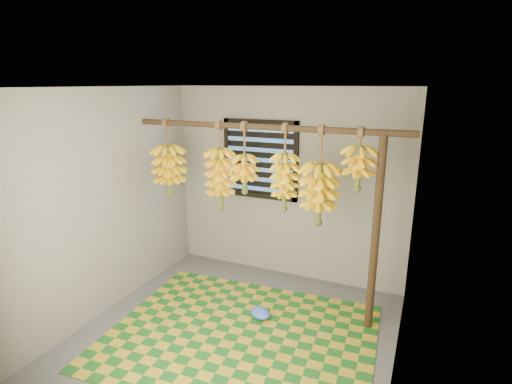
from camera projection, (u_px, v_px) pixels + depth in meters
The scene contains 16 objects.
floor at pixel (234, 336), 3.98m from camera, with size 3.00×3.00×0.01m, color #4F4F4F.
ceiling at pixel (230, 87), 3.34m from camera, with size 3.00×3.00×0.01m, color silver.
wall_back at pixel (287, 185), 4.99m from camera, with size 3.00×0.01×2.40m, color gray.
wall_left at pixel (106, 203), 4.24m from camera, with size 0.01×3.00×2.40m, color gray.
wall_right at pixel (406, 249), 3.07m from camera, with size 0.01×3.00×2.40m, color gray.
window at pixel (260, 160), 5.02m from camera, with size 1.00×0.04×1.00m.
hanging_pole at pixel (262, 127), 4.06m from camera, with size 0.06×0.06×3.00m, color #3F2B18.
support_post at pixel (375, 236), 3.86m from camera, with size 0.08×0.08×2.00m, color #3F2B18.
woven_mat at pixel (240, 336), 3.97m from camera, with size 2.57×2.06×0.01m, color #1B5E1C.
plastic_bag at pixel (260, 313), 4.26m from camera, with size 0.24×0.18×0.10m, color #3F68EC.
banana_bunch_a at pixel (169, 171), 4.67m from camera, with size 0.38×0.38×0.91m.
banana_bunch_b at pixel (220, 179), 4.41m from camera, with size 0.32×0.32×0.99m.
banana_bunch_c at pixel (245, 174), 4.28m from camera, with size 0.29×0.29×0.77m.
banana_bunch_d at pixel (284, 182), 4.11m from camera, with size 0.29×0.29×0.92m.
banana_bunch_e at pixel (319, 194), 3.99m from camera, with size 0.37×0.37×1.01m.
banana_bunch_f at pixel (358, 168), 3.77m from camera, with size 0.31×0.31×0.61m.
Camera 1 is at (1.59, -3.07, 2.44)m, focal length 28.00 mm.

